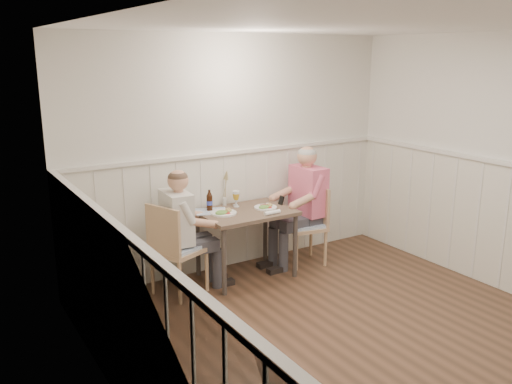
% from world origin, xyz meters
% --- Properties ---
extents(ground_plane, '(4.50, 4.50, 0.00)m').
position_xyz_m(ground_plane, '(0.00, 0.00, 0.00)').
color(ground_plane, '#412C1D').
extents(room_shell, '(4.04, 4.54, 2.60)m').
position_xyz_m(room_shell, '(0.00, 0.00, 1.52)').
color(room_shell, silver).
rests_on(room_shell, ground).
extents(wainscot, '(4.00, 4.49, 1.34)m').
position_xyz_m(wainscot, '(0.00, 0.69, 0.69)').
color(wainscot, white).
rests_on(wainscot, ground).
extents(dining_table, '(0.98, 0.70, 0.75)m').
position_xyz_m(dining_table, '(-0.09, 1.84, 0.65)').
color(dining_table, brown).
rests_on(dining_table, ground).
extents(chair_right, '(0.50, 0.50, 0.91)m').
position_xyz_m(chair_right, '(0.74, 1.81, 0.49)').
color(chair_right, tan).
rests_on(chair_right, ground).
extents(chair_left, '(0.59, 0.59, 0.96)m').
position_xyz_m(chair_left, '(-0.95, 1.81, 0.52)').
color(chair_left, tan).
rests_on(chair_left, ground).
extents(man_in_pink, '(0.65, 0.45, 1.40)m').
position_xyz_m(man_in_pink, '(0.71, 1.85, 0.59)').
color(man_in_pink, '#3F3F47').
rests_on(man_in_pink, ground).
extents(diner_cream, '(0.61, 0.43, 1.30)m').
position_xyz_m(diner_cream, '(-0.85, 1.85, 0.55)').
color(diner_cream, '#3F3F47').
rests_on(diner_cream, ground).
extents(plate_man, '(0.25, 0.25, 0.06)m').
position_xyz_m(plate_man, '(0.13, 1.81, 0.77)').
color(plate_man, white).
rests_on(plate_man, dining_table).
extents(plate_diner, '(0.28, 0.28, 0.07)m').
position_xyz_m(plate_diner, '(-0.37, 1.85, 0.77)').
color(plate_diner, white).
rests_on(plate_diner, dining_table).
extents(beer_glass_a, '(0.06, 0.06, 0.16)m').
position_xyz_m(beer_glass_a, '(-0.08, 2.09, 0.86)').
color(beer_glass_a, silver).
rests_on(beer_glass_a, dining_table).
extents(beer_glass_b, '(0.07, 0.07, 0.18)m').
position_xyz_m(beer_glass_b, '(-0.11, 2.03, 0.87)').
color(beer_glass_b, silver).
rests_on(beer_glass_b, dining_table).
extents(beer_bottle, '(0.06, 0.06, 0.23)m').
position_xyz_m(beer_bottle, '(-0.43, 2.04, 0.85)').
color(beer_bottle, black).
rests_on(beer_bottle, dining_table).
extents(rolled_napkin, '(0.19, 0.04, 0.04)m').
position_xyz_m(rolled_napkin, '(0.07, 1.57, 0.77)').
color(rolled_napkin, white).
rests_on(rolled_napkin, dining_table).
extents(grass_vase, '(0.05, 0.05, 0.40)m').
position_xyz_m(grass_vase, '(-0.19, 2.15, 0.93)').
color(grass_vase, silver).
rests_on(grass_vase, dining_table).
extents(gingham_mat, '(0.40, 0.36, 0.01)m').
position_xyz_m(gingham_mat, '(-0.43, 2.00, 0.75)').
color(gingham_mat, '#6488B5').
rests_on(gingham_mat, dining_table).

